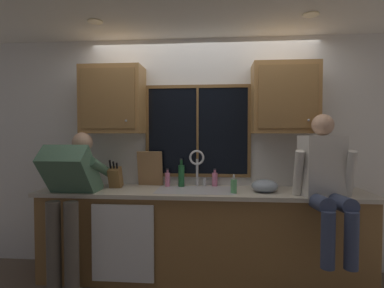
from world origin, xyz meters
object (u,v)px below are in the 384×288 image
at_px(knife_block, 115,178).
at_px(cutting_board, 150,169).
at_px(bottle_tall_clear, 215,179).
at_px(bottle_amber_small, 181,175).
at_px(mixing_bowl, 265,186).
at_px(person_sitting_on_counter, 326,177).
at_px(soap_dispenser, 234,186).
at_px(person_standing, 71,191).
at_px(bottle_green_glass, 168,179).

height_order(knife_block, cutting_board, cutting_board).
bearing_deg(bottle_tall_clear, bottle_amber_small, -170.35).
bearing_deg(mixing_bowl, bottle_amber_small, 165.96).
height_order(person_sitting_on_counter, knife_block, person_sitting_on_counter).
height_order(knife_block, soap_dispenser, knife_block).
relative_size(person_sitting_on_counter, mixing_bowl, 4.88).
bearing_deg(person_standing, knife_block, 46.73).
bearing_deg(soap_dispenser, bottle_amber_small, 150.64).
height_order(knife_block, bottle_tall_clear, knife_block).
bearing_deg(bottle_green_glass, bottle_tall_clear, 7.46).
height_order(person_standing, bottle_green_glass, person_standing).
bearing_deg(knife_block, cutting_board, 24.59).
bearing_deg(bottle_green_glass, mixing_bowl, -11.71).
bearing_deg(bottle_green_glass, bottle_amber_small, 2.10).
relative_size(person_sitting_on_counter, knife_block, 3.92).
bearing_deg(soap_dispenser, mixing_bowl, 17.01).
bearing_deg(bottle_amber_small, person_sitting_on_counter, -18.15).
bearing_deg(soap_dispenser, bottle_green_glass, 156.56).
xyz_separation_m(person_sitting_on_counter, knife_block, (-2.06, 0.32, -0.08)).
relative_size(soap_dispenser, bottle_tall_clear, 0.96).
height_order(bottle_green_glass, bottle_amber_small, bottle_amber_small).
distance_m(mixing_bowl, soap_dispenser, 0.32).
bearing_deg(person_sitting_on_counter, soap_dispenser, 170.38).
bearing_deg(bottle_tall_clear, knife_block, -170.05).
xyz_separation_m(mixing_bowl, bottle_amber_small, (-0.86, 0.21, 0.07)).
distance_m(person_standing, knife_block, 0.48).
bearing_deg(soap_dispenser, bottle_tall_clear, 116.89).
distance_m(person_sitting_on_counter, mixing_bowl, 0.57).
bearing_deg(bottle_green_glass, knife_block, -167.73).
relative_size(person_standing, bottle_amber_small, 4.96).
bearing_deg(cutting_board, soap_dispenser, -20.77).
height_order(person_standing, mixing_bowl, person_standing).
bearing_deg(person_sitting_on_counter, bottle_green_glass, 163.74).
bearing_deg(soap_dispenser, person_standing, -174.23).
distance_m(cutting_board, bottle_tall_clear, 0.72).
height_order(person_sitting_on_counter, bottle_tall_clear, person_sitting_on_counter).
distance_m(person_standing, person_sitting_on_counter, 2.39).
height_order(mixing_bowl, soap_dispenser, soap_dispenser).
height_order(person_standing, bottle_amber_small, person_standing).
distance_m(cutting_board, soap_dispenser, 0.97).
bearing_deg(knife_block, soap_dispenser, -8.50).
bearing_deg(knife_block, mixing_bowl, -3.36).
xyz_separation_m(person_standing, cutting_board, (0.66, 0.50, 0.17)).
bearing_deg(mixing_bowl, bottle_green_glass, 168.29).
bearing_deg(bottle_amber_small, bottle_green_glass, -177.90).
xyz_separation_m(knife_block, bottle_green_glass, (0.54, 0.12, -0.03)).
height_order(person_standing, bottle_tall_clear, person_standing).
xyz_separation_m(cutting_board, bottle_tall_clear, (0.71, 0.03, -0.11)).
height_order(soap_dispenser, bottle_tall_clear, bottle_tall_clear).
height_order(person_standing, person_sitting_on_counter, person_sitting_on_counter).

